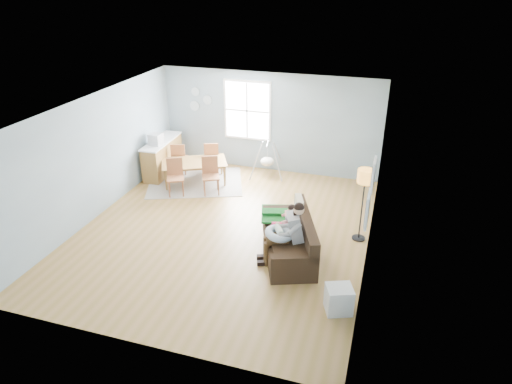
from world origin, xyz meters
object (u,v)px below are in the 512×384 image
(chair_sw, at_px, (175,174))
(sofa, at_px, (291,241))
(toddler, at_px, (287,219))
(floor_lamp, at_px, (365,182))
(baby_swing, at_px, (267,161))
(dining_table, at_px, (195,172))
(chair_ne, at_px, (212,156))
(storage_cube, at_px, (338,299))
(monitor, at_px, (156,139))
(chair_nw, at_px, (179,157))
(counter, at_px, (163,157))
(chair_se, at_px, (210,173))
(father, at_px, (287,231))

(chair_sw, bearing_deg, sofa, -28.01)
(toddler, distance_m, chair_sw, 3.62)
(floor_lamp, height_order, baby_swing, floor_lamp)
(dining_table, bearing_deg, chair_ne, 47.59)
(chair_ne, bearing_deg, dining_table, -104.97)
(storage_cube, xyz_separation_m, baby_swing, (-2.62, 4.98, 0.18))
(storage_cube, height_order, chair_sw, chair_sw)
(dining_table, distance_m, chair_sw, 0.77)
(chair_sw, bearing_deg, monitor, 139.67)
(storage_cube, height_order, baby_swing, baby_swing)
(storage_cube, xyz_separation_m, chair_sw, (-4.49, 3.22, 0.28))
(chair_nw, xyz_separation_m, counter, (-0.47, -0.05, -0.03))
(storage_cube, distance_m, counter, 6.89)
(sofa, bearing_deg, baby_swing, 112.84)
(monitor, bearing_deg, toddler, -30.15)
(toddler, height_order, monitor, monitor)
(chair_se, bearing_deg, sofa, -39.48)
(toddler, height_order, counter, toddler)
(toddler, xyz_separation_m, chair_nw, (-3.66, 2.75, -0.17))
(storage_cube, height_order, monitor, monitor)
(toddler, relative_size, baby_swing, 0.73)
(father, bearing_deg, chair_se, 136.32)
(toddler, xyz_separation_m, floor_lamp, (1.37, 0.79, 0.62))
(floor_lamp, bearing_deg, chair_nw, 158.72)
(counter, bearing_deg, baby_swing, 14.08)
(sofa, distance_m, chair_se, 3.32)
(sofa, height_order, chair_ne, chair_ne)
(chair_sw, xyz_separation_m, chair_ne, (0.39, 1.43, -0.01))
(chair_se, bearing_deg, toddler, -38.96)
(father, xyz_separation_m, monitor, (-4.22, 2.85, 0.41))
(dining_table, bearing_deg, father, -69.27)
(chair_sw, height_order, counter, counter)
(dining_table, relative_size, chair_ne, 1.83)
(father, bearing_deg, sofa, 85.88)
(sofa, height_order, chair_nw, chair_nw)
(chair_ne, bearing_deg, monitor, -151.67)
(chair_nw, bearing_deg, chair_ne, 21.14)
(chair_se, distance_m, baby_swing, 1.79)
(chair_se, bearing_deg, chair_ne, 110.82)
(floor_lamp, xyz_separation_m, baby_swing, (-2.73, 2.61, -0.89))
(dining_table, relative_size, chair_sw, 1.81)
(counter, bearing_deg, chair_ne, 15.76)
(baby_swing, bearing_deg, toddler, -68.23)
(counter, xyz_separation_m, baby_swing, (2.77, 0.70, -0.07))
(father, distance_m, chair_sw, 3.95)
(monitor, bearing_deg, counter, 94.93)
(chair_sw, relative_size, counter, 0.54)
(counter, bearing_deg, chair_sw, -49.57)
(father, height_order, storage_cube, father)
(sofa, bearing_deg, father, -94.12)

